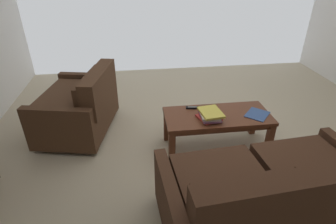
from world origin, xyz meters
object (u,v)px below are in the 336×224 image
(coffee_table, at_px, (217,120))
(loveseat_near, at_px, (80,106))
(book_stack, at_px, (210,115))
(tv_remote, at_px, (193,108))
(sofa_main, at_px, (270,194))
(loose_magazine, at_px, (257,114))

(coffee_table, bearing_deg, loveseat_near, -19.80)
(loveseat_near, distance_m, book_stack, 1.67)
(tv_remote, bearing_deg, loveseat_near, -16.28)
(loveseat_near, bearing_deg, tv_remote, 163.72)
(sofa_main, distance_m, loveseat_near, 2.46)
(tv_remote, distance_m, loose_magazine, 0.75)
(sofa_main, distance_m, loose_magazine, 1.15)
(tv_remote, bearing_deg, coffee_table, 144.04)
(loveseat_near, relative_size, tv_remote, 7.70)
(sofa_main, xyz_separation_m, coffee_table, (0.10, -1.14, 0.03))
(loveseat_near, bearing_deg, coffee_table, 160.20)
(sofa_main, height_order, loveseat_near, loveseat_near)
(loose_magazine, bearing_deg, book_stack, -136.04)
(sofa_main, distance_m, book_stack, 1.10)
(loveseat_near, relative_size, loose_magazine, 4.68)
(sofa_main, relative_size, loose_magazine, 6.63)
(loose_magazine, bearing_deg, loveseat_near, -154.97)
(tv_remote, bearing_deg, loose_magazine, 161.02)
(book_stack, xyz_separation_m, tv_remote, (0.14, -0.26, -0.04))
(loveseat_near, bearing_deg, loose_magazine, 162.80)
(loveseat_near, height_order, coffee_table, loveseat_near)
(coffee_table, relative_size, loose_magazine, 4.51)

